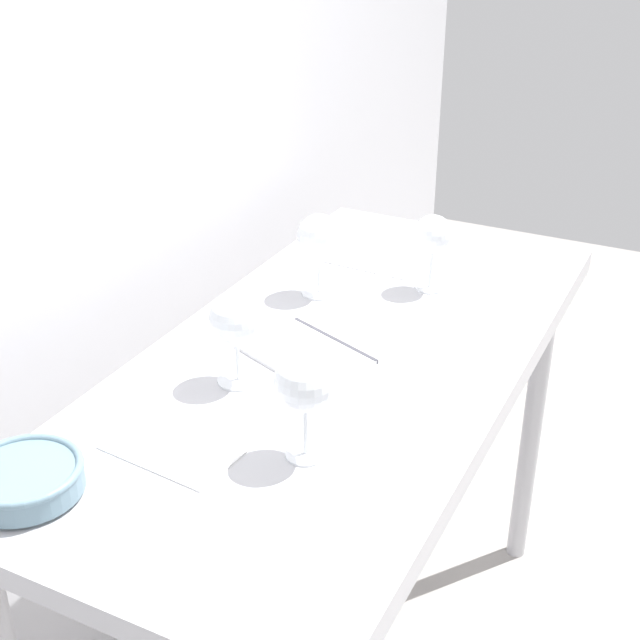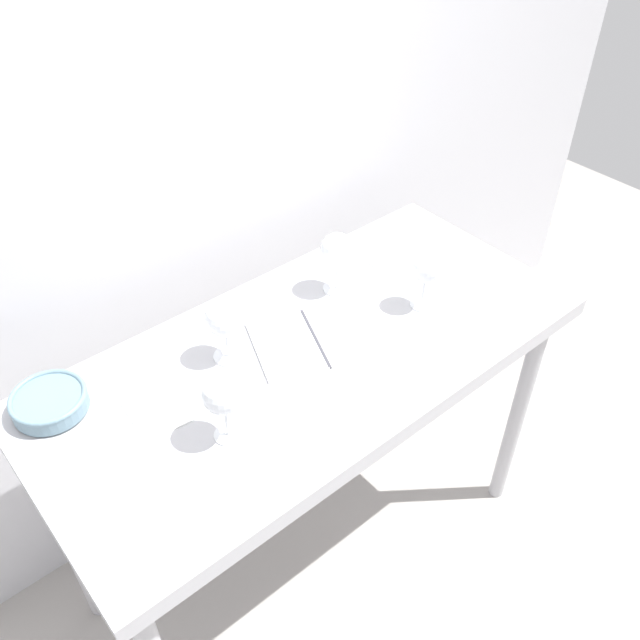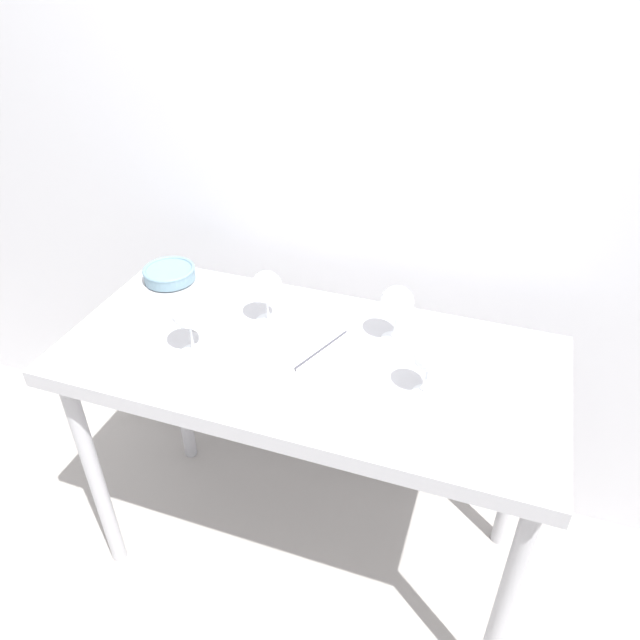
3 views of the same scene
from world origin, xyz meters
The scene contains 10 objects.
back_wall centered at (0.00, 0.49, 1.30)m, with size 3.80×0.04×2.60m, color silver.
steel_counter centered at (0.00, -0.01, 0.79)m, with size 1.40×0.65×0.90m.
wine_glass_near_right centered at (0.34, -0.06, 1.02)m, with size 0.08×0.08×0.17m.
wine_glass_near_left centered at (-0.31, -0.10, 1.03)m, with size 0.09×0.09×0.18m.
wine_glass_far_right centered at (0.21, 0.14, 1.02)m, with size 0.09×0.09×0.18m.
wine_glass_far_left centered at (-0.17, 0.11, 1.02)m, with size 0.09×0.09×0.17m.
open_notebook centered at (0.03, 0.02, 0.90)m, with size 0.37×0.32×0.01m.
tasting_sheet_upper centered at (-0.37, 0.09, 0.90)m, with size 0.16×0.21×0.00m, color white.
tasting_sheet_lower centered at (0.44, 0.10, 0.90)m, with size 0.17×0.21×0.00m, color white.
tasting_bowl centered at (-0.57, 0.22, 0.93)m, with size 0.17×0.17×0.05m.
Camera 1 is at (-1.28, -0.61, 1.71)m, focal length 49.40 mm.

